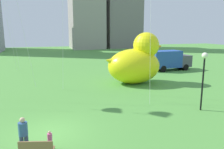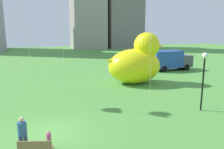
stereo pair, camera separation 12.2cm
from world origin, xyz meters
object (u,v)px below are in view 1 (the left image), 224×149
object	(u,v)px
person_adult	(23,133)
giant_inflatable_duck	(136,62)
park_bench	(37,149)
box_truck	(169,60)
lamppost	(204,68)
person_child	(50,139)

from	to	relation	value
person_adult	giant_inflatable_duck	xyz separation A→B (m)	(10.83, 11.51, 1.39)
park_bench	box_truck	distance (m)	25.86
giant_inflatable_duck	person_adult	bearing A→B (deg)	-133.27
giant_inflatable_duck	box_truck	bearing A→B (deg)	37.43
park_bench	person_adult	distance (m)	1.09
box_truck	park_bench	bearing A→B (deg)	-134.72
giant_inflatable_duck	lamppost	bearing A→B (deg)	-83.33
lamppost	box_truck	world-z (taller)	lamppost
park_bench	lamppost	distance (m)	12.03
person_adult	box_truck	distance (m)	25.71
person_adult	giant_inflatable_duck	distance (m)	15.87
person_adult	box_truck	xyz separation A→B (m)	(18.76, 17.57, 0.49)
lamppost	giant_inflatable_duck	bearing A→B (deg)	96.67
park_bench	lamppost	xyz separation A→B (m)	(11.35, 2.98, 2.68)
person_adult	giant_inflatable_duck	world-z (taller)	giant_inflatable_duck
giant_inflatable_duck	person_child	bearing A→B (deg)	-129.71
park_bench	giant_inflatable_duck	size ratio (longest dim) A/B	0.24
person_adult	person_child	world-z (taller)	person_adult
person_child	lamppost	world-z (taller)	lamppost
park_bench	person_adult	world-z (taller)	person_adult
park_bench	box_truck	world-z (taller)	box_truck
person_child	giant_inflatable_duck	distance (m)	15.21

